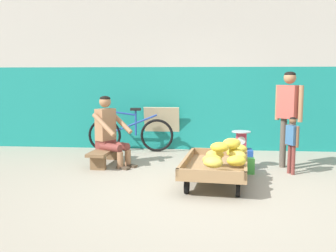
{
  "coord_description": "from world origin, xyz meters",
  "views": [
    {
      "loc": [
        -0.01,
        -4.69,
        1.44
      ],
      "look_at": [
        -0.51,
        0.75,
        0.75
      ],
      "focal_mm": 41.24,
      "sensor_mm": 36.0,
      "label": 1
    }
  ],
  "objects_px": {
    "banana_cart": "(215,167)",
    "customer_adult": "(289,109)",
    "plastic_crate": "(241,159)",
    "customer_child": "(292,139)",
    "sign_board": "(162,128)",
    "weighing_scale": "(241,140)",
    "bicycle_near_left": "(131,134)",
    "shopping_bag": "(248,166)",
    "vendor_seated": "(110,131)",
    "low_bench": "(106,153)"
  },
  "relations": [
    {
      "from": "banana_cart",
      "to": "customer_adult",
      "type": "xyz_separation_m",
      "value": [
        1.16,
        1.05,
        0.71
      ]
    },
    {
      "from": "plastic_crate",
      "to": "customer_child",
      "type": "distance_m",
      "value": 0.88
    },
    {
      "from": "sign_board",
      "to": "weighing_scale",
      "type": "bearing_deg",
      "value": -46.56
    },
    {
      "from": "bicycle_near_left",
      "to": "shopping_bag",
      "type": "distance_m",
      "value": 2.62
    },
    {
      "from": "customer_adult",
      "to": "plastic_crate",
      "type": "bearing_deg",
      "value": -175.85
    },
    {
      "from": "plastic_crate",
      "to": "bicycle_near_left",
      "type": "bearing_deg",
      "value": 149.42
    },
    {
      "from": "banana_cart",
      "to": "bicycle_near_left",
      "type": "relative_size",
      "value": 0.92
    },
    {
      "from": "vendor_seated",
      "to": "plastic_crate",
      "type": "distance_m",
      "value": 2.17
    },
    {
      "from": "low_bench",
      "to": "customer_adult",
      "type": "height_order",
      "value": "customer_adult"
    },
    {
      "from": "customer_adult",
      "to": "customer_child",
      "type": "height_order",
      "value": "customer_adult"
    },
    {
      "from": "vendor_seated",
      "to": "shopping_bag",
      "type": "height_order",
      "value": "vendor_seated"
    },
    {
      "from": "vendor_seated",
      "to": "customer_adult",
      "type": "height_order",
      "value": "customer_adult"
    },
    {
      "from": "vendor_seated",
      "to": "customer_child",
      "type": "height_order",
      "value": "vendor_seated"
    },
    {
      "from": "customer_child",
      "to": "plastic_crate",
      "type": "bearing_deg",
      "value": 155.22
    },
    {
      "from": "low_bench",
      "to": "customer_adult",
      "type": "xyz_separation_m",
      "value": [
        2.94,
        0.0,
        0.75
      ]
    },
    {
      "from": "banana_cart",
      "to": "customer_adult",
      "type": "relative_size",
      "value": 0.99
    },
    {
      "from": "customer_child",
      "to": "vendor_seated",
      "type": "bearing_deg",
      "value": 173.28
    },
    {
      "from": "sign_board",
      "to": "low_bench",
      "type": "bearing_deg",
      "value": -118.07
    },
    {
      "from": "bicycle_near_left",
      "to": "customer_child",
      "type": "relative_size",
      "value": 1.93
    },
    {
      "from": "bicycle_near_left",
      "to": "customer_adult",
      "type": "relative_size",
      "value": 1.08
    },
    {
      "from": "vendor_seated",
      "to": "shopping_bag",
      "type": "xyz_separation_m",
      "value": [
        2.21,
        -0.38,
        -0.45
      ]
    },
    {
      "from": "vendor_seated",
      "to": "sign_board",
      "type": "xyz_separation_m",
      "value": [
        0.7,
        1.5,
        -0.14
      ]
    },
    {
      "from": "plastic_crate",
      "to": "bicycle_near_left",
      "type": "relative_size",
      "value": 0.22
    },
    {
      "from": "banana_cart",
      "to": "plastic_crate",
      "type": "height_order",
      "value": "banana_cart"
    },
    {
      "from": "low_bench",
      "to": "banana_cart",
      "type": "bearing_deg",
      "value": -30.41
    },
    {
      "from": "bicycle_near_left",
      "to": "weighing_scale",
      "type": "bearing_deg",
      "value": -30.6
    },
    {
      "from": "low_bench",
      "to": "sign_board",
      "type": "xyz_separation_m",
      "value": [
        0.78,
        1.46,
        0.23
      ]
    },
    {
      "from": "plastic_crate",
      "to": "sign_board",
      "type": "relative_size",
      "value": 0.42
    },
    {
      "from": "banana_cart",
      "to": "shopping_bag",
      "type": "bearing_deg",
      "value": 50.72
    },
    {
      "from": "banana_cart",
      "to": "vendor_seated",
      "type": "bearing_deg",
      "value": 149.58
    },
    {
      "from": "low_bench",
      "to": "bicycle_near_left",
      "type": "distance_m",
      "value": 1.17
    },
    {
      "from": "low_bench",
      "to": "bicycle_near_left",
      "type": "height_order",
      "value": "bicycle_near_left"
    },
    {
      "from": "weighing_scale",
      "to": "customer_child",
      "type": "height_order",
      "value": "customer_child"
    },
    {
      "from": "low_bench",
      "to": "shopping_bag",
      "type": "xyz_separation_m",
      "value": [
        2.29,
        -0.42,
        -0.08
      ]
    },
    {
      "from": "bicycle_near_left",
      "to": "customer_child",
      "type": "height_order",
      "value": "customer_child"
    },
    {
      "from": "vendor_seated",
      "to": "sign_board",
      "type": "distance_m",
      "value": 1.67
    },
    {
      "from": "banana_cart",
      "to": "bicycle_near_left",
      "type": "height_order",
      "value": "bicycle_near_left"
    },
    {
      "from": "weighing_scale",
      "to": "sign_board",
      "type": "relative_size",
      "value": 0.35
    },
    {
      "from": "low_bench",
      "to": "plastic_crate",
      "type": "relative_size",
      "value": 3.11
    },
    {
      "from": "weighing_scale",
      "to": "customer_adult",
      "type": "relative_size",
      "value": 0.2
    },
    {
      "from": "vendor_seated",
      "to": "sign_board",
      "type": "height_order",
      "value": "vendor_seated"
    },
    {
      "from": "banana_cart",
      "to": "vendor_seated",
      "type": "xyz_separation_m",
      "value": [
        -1.7,
        1.0,
        0.33
      ]
    },
    {
      "from": "sign_board",
      "to": "plastic_crate",
      "type": "bearing_deg",
      "value": -46.54
    },
    {
      "from": "bicycle_near_left",
      "to": "low_bench",
      "type": "bearing_deg",
      "value": -99.8
    },
    {
      "from": "sign_board",
      "to": "vendor_seated",
      "type": "bearing_deg",
      "value": -115.04
    },
    {
      "from": "banana_cart",
      "to": "customer_child",
      "type": "height_order",
      "value": "customer_child"
    },
    {
      "from": "customer_child",
      "to": "shopping_bag",
      "type": "xyz_separation_m",
      "value": [
        -0.64,
        -0.04,
        -0.41
      ]
    },
    {
      "from": "vendor_seated",
      "to": "weighing_scale",
      "type": "distance_m",
      "value": 2.14
    },
    {
      "from": "plastic_crate",
      "to": "weighing_scale",
      "type": "height_order",
      "value": "weighing_scale"
    },
    {
      "from": "sign_board",
      "to": "customer_adult",
      "type": "relative_size",
      "value": 0.56
    }
  ]
}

